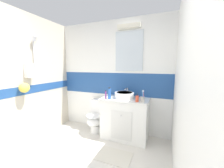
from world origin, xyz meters
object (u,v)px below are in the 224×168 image
(toilet, at_px, (96,117))
(shampoo_bottle_tall, at_px, (109,93))
(sink_basin, at_px, (124,95))
(soap_dispenser, at_px, (137,99))
(toothpaste_tube_upright, at_px, (106,95))
(toothbrush_cup, at_px, (143,99))

(toilet, distance_m, shampoo_bottle_tall, 0.76)
(sink_basin, relative_size, soap_dispenser, 2.85)
(toilet, relative_size, toothpaste_tube_upright, 4.34)
(shampoo_bottle_tall, bearing_deg, soap_dispenser, 1.06)
(soap_dispenser, bearing_deg, toothbrush_cup, 11.98)
(toothbrush_cup, bearing_deg, soap_dispenser, -168.02)
(soap_dispenser, bearing_deg, toilet, 170.12)
(toothpaste_tube_upright, bearing_deg, toilet, 151.60)
(sink_basin, xyz_separation_m, soap_dispenser, (0.30, -0.19, -0.00))
(sink_basin, height_order, soap_dispenser, sink_basin)
(soap_dispenser, relative_size, shampoo_bottle_tall, 0.66)
(sink_basin, xyz_separation_m, toothbrush_cup, (0.40, -0.17, -0.00))
(sink_basin, relative_size, toothbrush_cup, 1.99)
(sink_basin, distance_m, shampoo_bottle_tall, 0.32)
(sink_basin, height_order, toilet, sink_basin)
(soap_dispenser, xyz_separation_m, shampoo_bottle_tall, (-0.55, -0.01, 0.05))
(toilet, bearing_deg, shampoo_bottle_tall, -23.61)
(toilet, bearing_deg, sink_basin, 1.61)
(sink_basin, bearing_deg, soap_dispenser, -31.49)
(sink_basin, relative_size, shampoo_bottle_tall, 1.87)
(sink_basin, bearing_deg, toothbrush_cup, -22.55)
(sink_basin, bearing_deg, toothpaste_tube_upright, -149.75)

